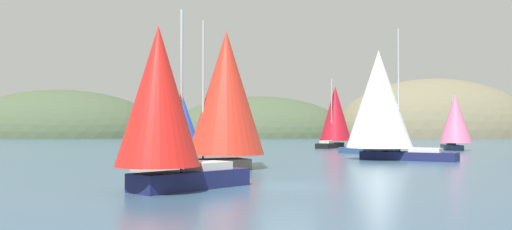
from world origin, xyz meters
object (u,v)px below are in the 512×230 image
sailboat_red_spinnaker (162,105)px  sailboat_blue_spinnaker (181,118)px  sailboat_crimson_sail (335,115)px  sailboat_yellow_sail (384,117)px  sailboat_pink_spinnaker (455,120)px  sailboat_white_mainsail (380,102)px  sailboat_scarlet_sail (224,96)px

sailboat_red_spinnaker → sailboat_blue_spinnaker: sailboat_blue_spinnaker is taller
sailboat_crimson_sail → sailboat_yellow_sail: bearing=-86.2°
sailboat_pink_spinnaker → sailboat_blue_spinnaker: size_ratio=0.80×
sailboat_crimson_sail → sailboat_blue_spinnaker: sailboat_crimson_sail is taller
sailboat_white_mainsail → sailboat_yellow_sail: (2.96, 8.83, -1.16)m
sailboat_yellow_sail → sailboat_scarlet_sail: sailboat_scarlet_sail is taller
sailboat_yellow_sail → sailboat_blue_spinnaker: size_ratio=0.94×
sailboat_pink_spinnaker → sailboat_crimson_sail: bearing=142.2°
sailboat_pink_spinnaker → sailboat_red_spinnaker: (-31.18, -41.85, 0.01)m
sailboat_crimson_sail → sailboat_red_spinnaker: size_ratio=1.22×
sailboat_white_mainsail → sailboat_pink_spinnaker: size_ratio=1.61×
sailboat_blue_spinnaker → sailboat_red_spinnaker: bearing=-85.2°
sailboat_pink_spinnaker → sailboat_scarlet_sail: 40.60m
sailboat_pink_spinnaker → sailboat_crimson_sail: (-13.31, 10.32, 0.94)m
sailboat_white_mainsail → sailboat_red_spinnaker: sailboat_white_mainsail is taller
sailboat_yellow_sail → sailboat_red_spinnaker: bearing=-121.0°
sailboat_pink_spinnaker → sailboat_crimson_sail: 16.87m
sailboat_white_mainsail → sailboat_scarlet_sail: (-13.79, -9.99, -0.19)m
sailboat_crimson_sail → sailboat_blue_spinnaker: size_ratio=1.11×
sailboat_crimson_sail → sailboat_red_spinnaker: sailboat_crimson_sail is taller
sailboat_yellow_sail → sailboat_crimson_sail: bearing=93.8°
sailboat_white_mainsail → sailboat_blue_spinnaker: 33.09m
sailboat_white_mainsail → sailboat_red_spinnaker: (-16.26, -23.16, -1.39)m
sailboat_yellow_sail → sailboat_scarlet_sail: bearing=-131.7°
sailboat_blue_spinnaker → sailboat_scarlet_sail: bearing=-79.5°
sailboat_white_mainsail → sailboat_yellow_sail: sailboat_white_mainsail is taller
sailboat_yellow_sail → sailboat_red_spinnaker: 37.32m
sailboat_scarlet_sail → sailboat_yellow_sail: bearing=48.3°
sailboat_scarlet_sail → sailboat_crimson_sail: size_ratio=1.02×
sailboat_yellow_sail → sailboat_crimson_sail: size_ratio=0.84×
sailboat_crimson_sail → sailboat_red_spinnaker: 55.16m
sailboat_red_spinnaker → sailboat_blue_spinnaker: 49.35m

